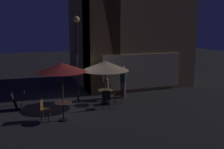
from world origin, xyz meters
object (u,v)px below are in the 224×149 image
patio_umbrella_0 (105,66)px  patron_seated_0 (106,88)px  cafe_table_1 (63,108)px  cafe_chair_0 (120,93)px  cafe_chair_3 (43,108)px  street_lamp_near_corner (77,41)px  menu_sandwich_board (18,101)px  cafe_chair_1 (106,89)px  patron_standing_1 (123,82)px  cafe_table_0 (105,93)px  cafe_chair_2 (106,98)px  patio_umbrella_1 (62,68)px

patio_umbrella_0 → patron_seated_0: (0.26, 0.63, -1.30)m
cafe_table_1 → cafe_chair_0: 3.54m
cafe_chair_0 → cafe_chair_3: bearing=30.0°
cafe_table_1 → patio_umbrella_0: (2.41, 1.72, 1.41)m
cafe_chair_0 → patron_seated_0: bearing=-45.3°
street_lamp_near_corner → cafe_table_1: bearing=-113.9°
menu_sandwich_board → cafe_chair_1: cafe_chair_1 is taller
street_lamp_near_corner → patron_seated_0: bearing=-13.9°
patron_seated_0 → menu_sandwich_board: bearing=-64.7°
patron_standing_1 → cafe_chair_0: bearing=147.1°
cafe_table_0 → cafe_chair_3: cafe_chair_3 is taller
menu_sandwich_board → patron_standing_1: patron_standing_1 is taller
street_lamp_near_corner → menu_sandwich_board: street_lamp_near_corner is taller
patio_umbrella_0 → cafe_chair_3: bearing=-156.0°
menu_sandwich_board → cafe_chair_2: size_ratio=0.89×
cafe_table_0 → patron_seated_0: 0.70m
street_lamp_near_corner → cafe_chair_1: 3.05m
menu_sandwich_board → cafe_table_0: 4.24m
cafe_table_1 → patio_umbrella_1: size_ratio=0.32×
cafe_chair_3 → patron_seated_0: patron_seated_0 is taller
cafe_chair_1 → cafe_chair_3: 4.15m
street_lamp_near_corner → cafe_chair_3: 4.09m
cafe_chair_2 → cafe_chair_3: size_ratio=1.05×
patron_seated_0 → patron_standing_1: patron_standing_1 is taller
street_lamp_near_corner → cafe_chair_3: bearing=-129.4°
menu_sandwich_board → street_lamp_near_corner: bearing=14.0°
patio_umbrella_0 → cafe_chair_3: 3.79m
patio_umbrella_1 → cafe_chair_3: size_ratio=2.79×
cafe_table_1 → cafe_chair_2: size_ratio=0.85×
patio_umbrella_0 → patron_standing_1: patio_umbrella_0 is taller
cafe_chair_1 → patron_seated_0: 0.19m
patio_umbrella_1 → patron_standing_1: patio_umbrella_1 is taller
cafe_table_1 → cafe_chair_0: cafe_chair_0 is taller
patio_umbrella_0 → street_lamp_near_corner: bearing=140.7°
patron_standing_1 → cafe_chair_2: bearing=133.1°
cafe_chair_1 → patron_seated_0: (-0.06, -0.14, 0.12)m
cafe_table_1 → cafe_chair_3: cafe_chair_3 is taller
patio_umbrella_0 → cafe_chair_3: patio_umbrella_0 is taller
street_lamp_near_corner → patio_umbrella_0: 1.98m
patio_umbrella_0 → cafe_chair_0: (0.77, -0.17, -1.43)m
patio_umbrella_1 → cafe_chair_2: patio_umbrella_1 is taller
cafe_table_1 → cafe_chair_1: 3.69m
cafe_table_1 → cafe_chair_0: bearing=25.9°
menu_sandwich_board → patio_umbrella_1: 3.36m
patio_umbrella_0 → patron_seated_0: size_ratio=2.00×
cafe_chair_1 → cafe_table_1: bearing=-24.9°
cafe_table_1 → patio_umbrella_0: 3.28m
cafe_chair_2 → cafe_chair_3: bearing=116.8°
patio_umbrella_0 → patron_seated_0: 1.47m
cafe_chair_2 → patron_standing_1: (1.55, 1.64, 0.35)m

